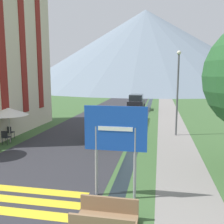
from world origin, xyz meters
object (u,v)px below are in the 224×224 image
(parked_car_far, at_px, (136,102))
(cafe_umbrella_middle_white, at_px, (8,111))
(footbridge, at_px, (105,221))
(parked_car_near, at_px, (111,126))
(cafe_chair_middle, at_px, (5,136))
(streetlamp, at_px, (178,87))
(cafe_chair_far_left, at_px, (9,132))
(road_sign, at_px, (115,137))

(parked_car_far, relative_size, cafe_umbrella_middle_white, 1.71)
(footbridge, relative_size, cafe_umbrella_middle_white, 0.73)
(parked_car_near, distance_m, cafe_umbrella_middle_white, 6.31)
(footbridge, height_order, cafe_chair_middle, cafe_chair_middle)
(streetlamp, bearing_deg, parked_car_near, -153.13)
(footbridge, distance_m, cafe_chair_far_left, 11.36)
(parked_car_near, height_order, parked_car_far, same)
(parked_car_far, bearing_deg, footbridge, -86.77)
(streetlamp, bearing_deg, cafe_umbrella_middle_white, -159.42)
(cafe_chair_far_left, height_order, streetlamp, streetlamp)
(road_sign, distance_m, cafe_umbrella_middle_white, 9.37)
(footbridge, distance_m, cafe_chair_middle, 10.18)
(footbridge, bearing_deg, parked_car_far, 93.23)
(parked_car_far, distance_m, streetlamp, 12.74)
(cafe_chair_far_left, xyz_separation_m, cafe_chair_middle, (0.50, -1.17, 0.00))
(cafe_chair_far_left, relative_size, streetlamp, 0.15)
(cafe_umbrella_middle_white, bearing_deg, parked_car_far, 68.18)
(parked_car_far, height_order, cafe_chair_far_left, parked_car_far)
(cafe_chair_middle, bearing_deg, footbridge, -43.54)
(cafe_chair_middle, distance_m, cafe_umbrella_middle_white, 1.50)
(footbridge, height_order, parked_car_near, parked_car_near)
(footbridge, xyz_separation_m, cafe_umbrella_middle_white, (-7.59, 7.36, 1.70))
(parked_car_near, bearing_deg, parked_car_far, 88.78)
(footbridge, distance_m, parked_car_near, 9.23)
(parked_car_far, xyz_separation_m, cafe_chair_far_left, (-6.74, -15.05, -0.40))
(parked_car_far, distance_m, cafe_chair_middle, 17.38)
(road_sign, bearing_deg, parked_car_near, 102.04)
(cafe_chair_middle, xyz_separation_m, cafe_umbrella_middle_white, (-0.05, 0.52, 1.41))
(footbridge, xyz_separation_m, parked_car_near, (-1.60, 9.07, 0.68))
(parked_car_near, relative_size, streetlamp, 0.67)
(footbridge, xyz_separation_m, cafe_chair_middle, (-7.54, 6.84, 0.29))
(cafe_umbrella_middle_white, bearing_deg, streetlamp, 20.58)
(road_sign, height_order, streetlamp, streetlamp)
(road_sign, xyz_separation_m, cafe_umbrella_middle_white, (-7.54, 5.55, -0.19))
(cafe_chair_middle, relative_size, streetlamp, 0.15)
(parked_car_near, relative_size, parked_car_far, 0.95)
(footbridge, height_order, cafe_umbrella_middle_white, cafe_umbrella_middle_white)
(cafe_chair_middle, bearing_deg, road_sign, -35.23)
(parked_car_near, xyz_separation_m, streetlamp, (4.13, 2.09, 2.42))
(streetlamp, bearing_deg, parked_car_far, 107.84)
(footbridge, bearing_deg, streetlamp, 77.23)
(road_sign, xyz_separation_m, cafe_chair_middle, (-7.48, 5.04, -1.59))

